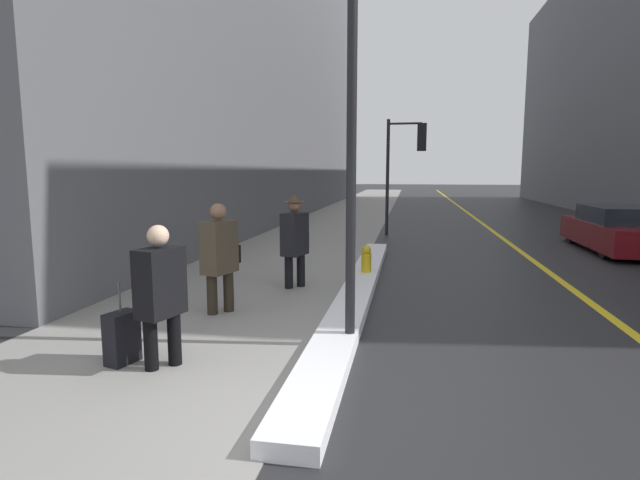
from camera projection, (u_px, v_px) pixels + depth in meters
ground_plane at (283, 426)px, 4.25m from camera, size 160.00×160.00×0.00m
sidewalk_slab at (330, 227)px, 19.22m from camera, size 4.00×80.00×0.01m
road_centre_stripe at (492, 231)px, 18.17m from camera, size 0.16×80.00×0.00m
snow_bank_curb at (358, 291)px, 8.71m from camera, size 0.53×10.34×0.17m
lamp_post at (352, 117)px, 5.82m from camera, size 0.28×0.28×4.62m
traffic_light_near at (408, 152)px, 16.58m from camera, size 1.31×0.32×3.87m
pedestrian_trailing at (160, 290)px, 5.39m from camera, size 0.44×0.58×1.59m
pedestrian_with_shoulder_bag at (220, 253)px, 7.51m from camera, size 0.46×0.78×1.68m
pedestrian_in_fedora at (295, 237)px, 9.17m from camera, size 0.45×0.77×1.75m
parked_car_maroon at (621, 230)px, 13.44m from camera, size 1.89×4.47×1.23m
rolling_suitcase at (122, 338)px, 5.58m from camera, size 0.31×0.41×0.95m
fire_hydrant at (366, 263)px, 9.89m from camera, size 0.20×0.20×0.70m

